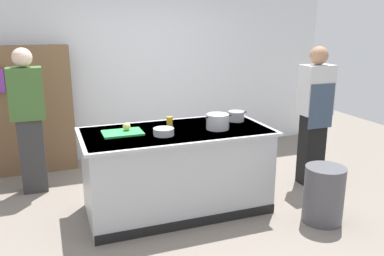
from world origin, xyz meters
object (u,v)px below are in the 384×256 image
object	(u,v)px
mixing_bowl	(164,132)
bookshelf	(30,110)
sauce_pan	(236,116)
trash_bin	(324,194)
person_chef	(315,113)
juice_cup	(170,121)
stock_pot	(218,122)
person_guest	(29,118)
onion	(127,127)

from	to	relation	value
mixing_bowl	bookshelf	bearing A→B (deg)	123.65
sauce_pan	trash_bin	distance (m)	1.26
person_chef	bookshelf	world-z (taller)	person_chef
juice_cup	bookshelf	size ratio (longest dim) A/B	0.06
stock_pot	person_guest	bearing A→B (deg)	148.07
mixing_bowl	person_guest	size ratio (longest dim) A/B	0.12
sauce_pan	mixing_bowl	size ratio (longest dim) A/B	1.21
sauce_pan	trash_bin	bearing A→B (deg)	-59.00
trash_bin	person_chef	xyz separation A→B (m)	(0.51, 0.90, 0.62)
person_chef	trash_bin	bearing A→B (deg)	145.00
onion	mixing_bowl	size ratio (longest dim) A/B	0.39
stock_pot	person_chef	bearing A→B (deg)	8.98
stock_pot	sauce_pan	xyz separation A→B (m)	(0.34, 0.24, -0.02)
person_chef	sauce_pan	bearing A→B (deg)	83.24
stock_pot	person_guest	world-z (taller)	person_guest
person_guest	bookshelf	size ratio (longest dim) A/B	1.01
mixing_bowl	bookshelf	size ratio (longest dim) A/B	0.12
juice_cup	trash_bin	size ratio (longest dim) A/B	0.17
stock_pot	sauce_pan	world-z (taller)	stock_pot
mixing_bowl	bookshelf	distance (m)	2.32
sauce_pan	person_chef	world-z (taller)	person_chef
onion	juice_cup	bearing A→B (deg)	11.98
onion	person_guest	xyz separation A→B (m)	(-0.96, 0.97, -0.05)
stock_pot	mixing_bowl	bearing A→B (deg)	-177.15
mixing_bowl	person_guest	distance (m)	1.76
onion	person_chef	bearing A→B (deg)	0.35
mixing_bowl	person_chef	bearing A→B (deg)	7.15
juice_cup	person_chef	xyz separation A→B (m)	(1.83, -0.09, -0.04)
stock_pot	person_chef	world-z (taller)	person_chef
stock_pot	juice_cup	distance (m)	0.53
trash_bin	person_guest	size ratio (longest dim) A/B	0.34
trash_bin	juice_cup	bearing A→B (deg)	143.27
sauce_pan	mixing_bowl	distance (m)	0.98
stock_pot	person_guest	xyz separation A→B (m)	(-1.88, 1.17, -0.07)
sauce_pan	juice_cup	world-z (taller)	sauce_pan
sauce_pan	person_guest	distance (m)	2.41
sauce_pan	person_chef	distance (m)	1.06
onion	sauce_pan	bearing A→B (deg)	1.66
sauce_pan	juice_cup	distance (m)	0.78
onion	sauce_pan	size ratio (longest dim) A/B	0.32
stock_pot	mixing_bowl	size ratio (longest dim) A/B	1.47
trash_bin	person_chef	world-z (taller)	person_chef
bookshelf	mixing_bowl	bearing A→B (deg)	-56.35
juice_cup	person_guest	xyz separation A→B (m)	(-1.45, 0.86, -0.04)
onion	stock_pot	size ratio (longest dim) A/B	0.27
onion	sauce_pan	xyz separation A→B (m)	(1.26, 0.04, -0.00)
mixing_bowl	trash_bin	distance (m)	1.75
person_guest	onion	bearing A→B (deg)	41.10
onion	person_guest	bearing A→B (deg)	134.73
onion	person_chef	distance (m)	2.33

